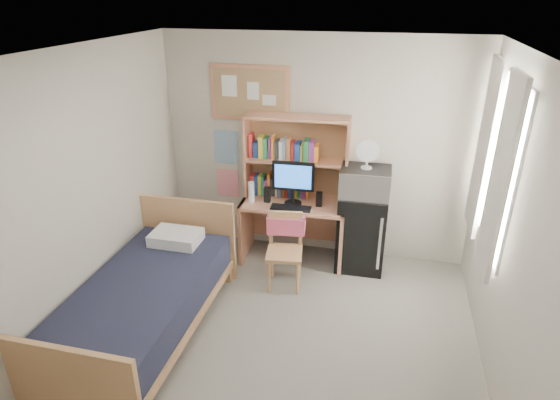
% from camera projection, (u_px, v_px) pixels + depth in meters
% --- Properties ---
extents(floor, '(3.60, 4.20, 0.02)m').
position_uv_depth(floor, '(272.00, 364.00, 4.12)').
color(floor, gray).
rests_on(floor, ground).
extents(ceiling, '(3.60, 4.20, 0.02)m').
position_uv_depth(ceiling, '(270.00, 58.00, 3.04)').
color(ceiling, white).
rests_on(ceiling, wall_back).
extents(wall_back, '(3.60, 0.04, 2.60)m').
position_uv_depth(wall_back, '(316.00, 149.00, 5.44)').
color(wall_back, beige).
rests_on(wall_back, floor).
extents(wall_left, '(0.04, 4.20, 2.60)m').
position_uv_depth(wall_left, '(66.00, 210.00, 3.96)').
color(wall_left, beige).
rests_on(wall_left, floor).
extents(wall_right, '(0.04, 4.20, 2.60)m').
position_uv_depth(wall_right, '(525.00, 262.00, 3.20)').
color(wall_right, beige).
rests_on(wall_right, floor).
extents(window_unit, '(0.10, 1.40, 1.70)m').
position_uv_depth(window_unit, '(495.00, 163.00, 4.15)').
color(window_unit, white).
rests_on(window_unit, wall_right).
extents(curtain_left, '(0.04, 0.55, 1.70)m').
position_uv_depth(curtain_left, '(499.00, 179.00, 3.81)').
color(curtain_left, silver).
rests_on(curtain_left, wall_right).
extents(curtain_right, '(0.04, 0.55, 1.70)m').
position_uv_depth(curtain_right, '(484.00, 149.00, 4.51)').
color(curtain_right, silver).
rests_on(curtain_right, wall_right).
extents(bulletin_board, '(0.94, 0.03, 0.64)m').
position_uv_depth(bulletin_board, '(250.00, 93.00, 5.34)').
color(bulletin_board, tan).
rests_on(bulletin_board, wall_back).
extents(poster_wave, '(0.30, 0.01, 0.42)m').
position_uv_depth(poster_wave, '(226.00, 147.00, 5.69)').
color(poster_wave, '#286AA2').
rests_on(poster_wave, wall_back).
extents(poster_japan, '(0.28, 0.01, 0.36)m').
position_uv_depth(poster_japan, '(228.00, 183.00, 5.88)').
color(poster_japan, '#EF2A47').
rests_on(poster_japan, wall_back).
extents(desk, '(1.23, 0.65, 0.76)m').
position_uv_depth(desk, '(293.00, 230.00, 5.58)').
color(desk, tan).
rests_on(desk, floor).
extents(desk_chair, '(0.47, 0.47, 0.83)m').
position_uv_depth(desk_chair, '(284.00, 253.00, 5.03)').
color(desk_chair, tan).
rests_on(desk_chair, floor).
extents(mini_fridge, '(0.55, 0.55, 0.92)m').
position_uv_depth(mini_fridge, '(361.00, 230.00, 5.41)').
color(mini_fridge, black).
rests_on(mini_fridge, floor).
extents(bed, '(1.04, 2.08, 0.57)m').
position_uv_depth(bed, '(145.00, 308.00, 4.38)').
color(bed, black).
rests_on(bed, floor).
extents(hutch, '(1.20, 0.35, 0.97)m').
position_uv_depth(hutch, '(296.00, 158.00, 5.35)').
color(hutch, tan).
rests_on(hutch, desk).
extents(monitor, '(0.48, 0.06, 0.51)m').
position_uv_depth(monitor, '(293.00, 183.00, 5.26)').
color(monitor, black).
rests_on(monitor, desk).
extents(keyboard, '(0.46, 0.16, 0.02)m').
position_uv_depth(keyboard, '(291.00, 208.00, 5.24)').
color(keyboard, black).
rests_on(keyboard, desk).
extents(speaker_left, '(0.07, 0.07, 0.18)m').
position_uv_depth(speaker_left, '(267.00, 195.00, 5.38)').
color(speaker_left, black).
rests_on(speaker_left, desk).
extents(speaker_right, '(0.07, 0.07, 0.17)m').
position_uv_depth(speaker_right, '(319.00, 199.00, 5.28)').
color(speaker_right, black).
rests_on(speaker_right, desk).
extents(water_bottle, '(0.07, 0.07, 0.25)m').
position_uv_depth(water_bottle, '(251.00, 192.00, 5.37)').
color(water_bottle, white).
rests_on(water_bottle, desk).
extents(hoodie, '(0.43, 0.18, 0.20)m').
position_uv_depth(hoodie, '(286.00, 225.00, 5.12)').
color(hoodie, '#E15574').
rests_on(hoodie, desk_chair).
extents(microwave, '(0.55, 0.42, 0.31)m').
position_uv_depth(microwave, '(365.00, 182.00, 5.13)').
color(microwave, silver).
rests_on(microwave, mini_fridge).
extents(desk_fan, '(0.24, 0.24, 0.30)m').
position_uv_depth(desk_fan, '(367.00, 155.00, 5.01)').
color(desk_fan, white).
rests_on(desk_fan, microwave).
extents(pillow, '(0.51, 0.36, 0.12)m').
position_uv_depth(pillow, '(176.00, 237.00, 4.90)').
color(pillow, white).
rests_on(pillow, bed).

